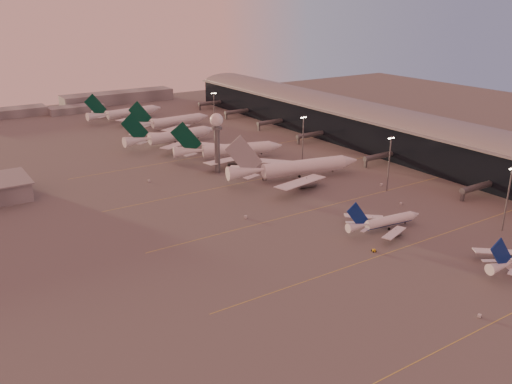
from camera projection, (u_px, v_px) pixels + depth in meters
ground at (392, 271)px, 170.57m from camera, size 700.00×700.00×0.00m
taxiway_markings at (343, 201)px, 230.13m from camera, size 180.00×185.25×0.02m
terminal at (383, 129)px, 309.43m from camera, size 57.00×362.00×23.04m
radar_tower at (217, 131)px, 260.47m from camera, size 6.40×6.40×31.10m
mast_a at (508, 196)px, 195.95m from camera, size 3.60×0.56×25.00m
mast_b at (389, 161)px, 237.66m from camera, size 3.60×0.56×25.00m
mast_c at (303, 137)px, 278.32m from camera, size 3.60×0.56×25.00m
mast_d at (214, 110)px, 348.07m from camera, size 3.60×0.56×25.00m
distant_horizon at (87, 102)px, 426.32m from camera, size 165.00×37.50×9.00m
narrowbody_mid at (384, 223)px, 200.39m from camera, size 34.14×27.12×13.35m
widebody_white at (296, 171)px, 256.23m from camera, size 67.62×53.66×24.06m
greentail_a at (230, 152)px, 288.34m from camera, size 58.82×46.83×21.96m
greentail_b at (172, 138)px, 316.74m from camera, size 60.48×48.70×21.96m
greentail_c at (172, 123)px, 355.80m from camera, size 57.78×46.54×20.98m
greentail_d at (126, 115)px, 382.38m from camera, size 57.98×46.55×21.11m
gsv_truck_a at (480, 314)px, 145.92m from camera, size 5.02×2.97×1.91m
gsv_tug_mid at (374, 251)px, 183.62m from camera, size 3.41×2.61×0.86m
gsv_truck_b at (402, 202)px, 225.51m from camera, size 4.97×2.27×1.94m
gsv_truck_c at (246, 215)px, 211.70m from camera, size 5.18×5.43×2.23m
gsv_catering_b at (382, 182)px, 248.06m from camera, size 4.98×2.60×3.97m
gsv_tug_far at (264, 179)px, 256.02m from camera, size 3.98×4.59×1.12m
gsv_truck_d at (148, 180)px, 253.84m from camera, size 2.43×5.08×1.97m
gsv_tug_hangar at (241, 142)px, 321.96m from camera, size 3.39×2.29×0.91m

